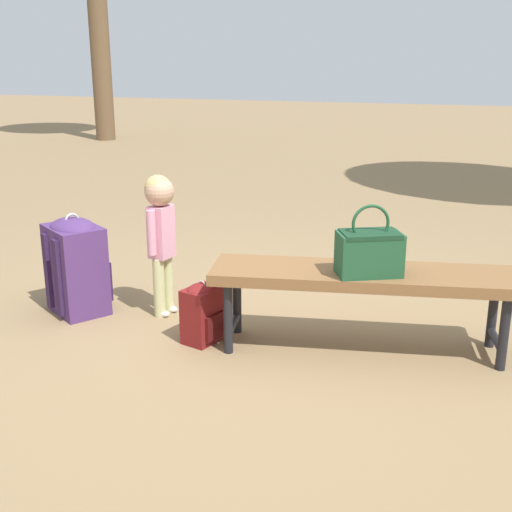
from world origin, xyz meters
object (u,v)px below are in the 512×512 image
at_px(backpack_large, 76,263).
at_px(handbag, 369,251).
at_px(child_standing, 161,223).
at_px(park_bench, 364,281).
at_px(backpack_small, 203,311).

bearing_deg(backpack_large, handbag, 179.07).
bearing_deg(handbag, backpack_large, -0.93).
relative_size(handbag, backpack_large, 0.59).
bearing_deg(child_standing, backpack_large, 14.82).
bearing_deg(handbag, child_standing, -7.45).
xyz_separation_m(park_bench, handbag, (-0.03, 0.06, 0.18)).
height_order(handbag, backpack_large, handbag).
height_order(backpack_large, backpack_small, backpack_large).
relative_size(park_bench, backpack_small, 4.62).
bearing_deg(park_bench, child_standing, -4.77).
distance_m(backpack_large, backpack_small, 0.93).
bearing_deg(park_bench, handbag, 117.28).
distance_m(child_standing, backpack_large, 0.60).
bearing_deg(handbag, park_bench, -62.72).
relative_size(handbag, child_standing, 0.43).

